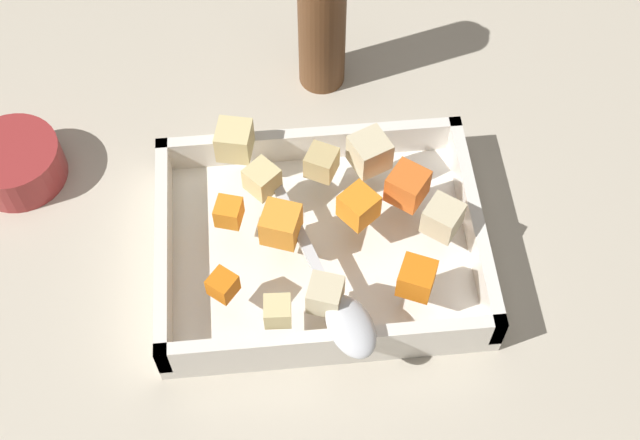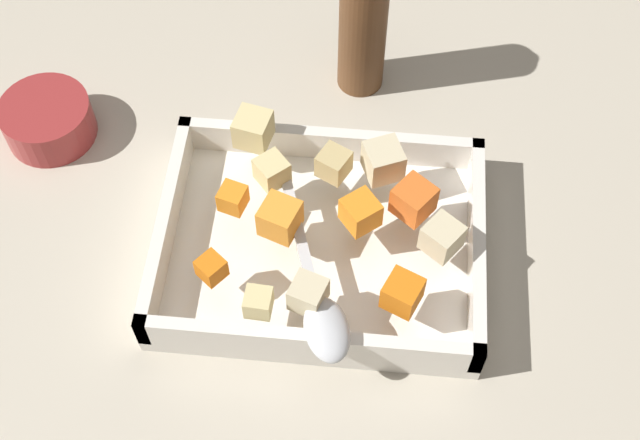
# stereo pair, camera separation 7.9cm
# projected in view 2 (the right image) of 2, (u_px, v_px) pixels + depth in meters

# --- Properties ---
(ground_plane) EXTENTS (4.00, 4.00, 0.00)m
(ground_plane) POSITION_uv_depth(u_px,v_px,m) (335.00, 266.00, 0.83)
(ground_plane) COLOR #BCB29E
(baking_dish) EXTENTS (0.31, 0.23, 0.05)m
(baking_dish) POSITION_uv_depth(u_px,v_px,m) (320.00, 246.00, 0.83)
(baking_dish) COLOR white
(baking_dish) RESTS_ON ground_plane
(carrot_chunk_corner_se) EXTENTS (0.05, 0.05, 0.03)m
(carrot_chunk_corner_se) POSITION_uv_depth(u_px,v_px,m) (414.00, 200.00, 0.79)
(carrot_chunk_corner_se) COLOR orange
(carrot_chunk_corner_se) RESTS_ON baking_dish
(carrot_chunk_corner_sw) EXTENTS (0.04, 0.04, 0.03)m
(carrot_chunk_corner_sw) POSITION_uv_depth(u_px,v_px,m) (280.00, 218.00, 0.78)
(carrot_chunk_corner_sw) COLOR orange
(carrot_chunk_corner_sw) RESTS_ON baking_dish
(carrot_chunk_far_right) EXTENTS (0.03, 0.03, 0.02)m
(carrot_chunk_far_right) POSITION_uv_depth(u_px,v_px,m) (211.00, 268.00, 0.76)
(carrot_chunk_far_right) COLOR orange
(carrot_chunk_far_right) RESTS_ON baking_dish
(carrot_chunk_heap_top) EXTENTS (0.04, 0.04, 0.03)m
(carrot_chunk_heap_top) POSITION_uv_depth(u_px,v_px,m) (402.00, 293.00, 0.74)
(carrot_chunk_heap_top) COLOR orange
(carrot_chunk_heap_top) RESTS_ON baking_dish
(carrot_chunk_front_center) EXTENTS (0.03, 0.03, 0.02)m
(carrot_chunk_front_center) POSITION_uv_depth(u_px,v_px,m) (233.00, 198.00, 0.80)
(carrot_chunk_front_center) COLOR orange
(carrot_chunk_front_center) RESTS_ON baking_dish
(carrot_chunk_heap_side) EXTENTS (0.04, 0.04, 0.03)m
(carrot_chunk_heap_side) POSITION_uv_depth(u_px,v_px,m) (361.00, 212.00, 0.79)
(carrot_chunk_heap_side) COLOR orange
(carrot_chunk_heap_side) RESTS_ON baking_dish
(potato_chunk_back_center) EXTENTS (0.04, 0.04, 0.03)m
(potato_chunk_back_center) POSITION_uv_depth(u_px,v_px,m) (272.00, 171.00, 0.81)
(potato_chunk_back_center) COLOR #E0CC89
(potato_chunk_back_center) RESTS_ON baking_dish
(potato_chunk_far_left) EXTENTS (0.04, 0.04, 0.03)m
(potato_chunk_far_left) POSITION_uv_depth(u_px,v_px,m) (442.00, 241.00, 0.77)
(potato_chunk_far_left) COLOR beige
(potato_chunk_far_left) RESTS_ON baking_dish
(potato_chunk_mid_right) EXTENTS (0.04, 0.04, 0.03)m
(potato_chunk_mid_right) POSITION_uv_depth(u_px,v_px,m) (383.00, 161.00, 0.82)
(potato_chunk_mid_right) COLOR beige
(potato_chunk_mid_right) RESTS_ON baking_dish
(potato_chunk_corner_ne) EXTENTS (0.04, 0.04, 0.03)m
(potato_chunk_corner_ne) POSITION_uv_depth(u_px,v_px,m) (334.00, 164.00, 0.82)
(potato_chunk_corner_ne) COLOR tan
(potato_chunk_corner_ne) RESTS_ON baking_dish
(potato_chunk_corner_nw) EXTENTS (0.04, 0.04, 0.03)m
(potato_chunk_corner_nw) POSITION_uv_depth(u_px,v_px,m) (308.00, 294.00, 0.74)
(potato_chunk_corner_nw) COLOR beige
(potato_chunk_corner_nw) RESTS_ON baking_dish
(potato_chunk_rim_edge) EXTENTS (0.02, 0.02, 0.02)m
(potato_chunk_rim_edge) POSITION_uv_depth(u_px,v_px,m) (258.00, 302.00, 0.74)
(potato_chunk_rim_edge) COLOR #E0CC89
(potato_chunk_rim_edge) RESTS_ON baking_dish
(potato_chunk_near_spoon) EXTENTS (0.04, 0.04, 0.03)m
(potato_chunk_near_spoon) POSITION_uv_depth(u_px,v_px,m) (253.00, 129.00, 0.84)
(potato_chunk_near_spoon) COLOR #E0CC89
(potato_chunk_near_spoon) RESTS_ON baking_dish
(serving_spoon) EXTENTS (0.09, 0.21, 0.02)m
(serving_spoon) POSITION_uv_depth(u_px,v_px,m) (321.00, 316.00, 0.74)
(serving_spoon) COLOR silver
(serving_spoon) RESTS_ON baking_dish
(pepper_mill) EXTENTS (0.05, 0.05, 0.21)m
(pepper_mill) POSITION_uv_depth(u_px,v_px,m) (363.00, 17.00, 0.88)
(pepper_mill) COLOR brown
(pepper_mill) RESTS_ON ground_plane
(small_prep_bowl) EXTENTS (0.10, 0.10, 0.04)m
(small_prep_bowl) POSITION_uv_depth(u_px,v_px,m) (48.00, 120.00, 0.90)
(small_prep_bowl) COLOR maroon
(small_prep_bowl) RESTS_ON ground_plane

